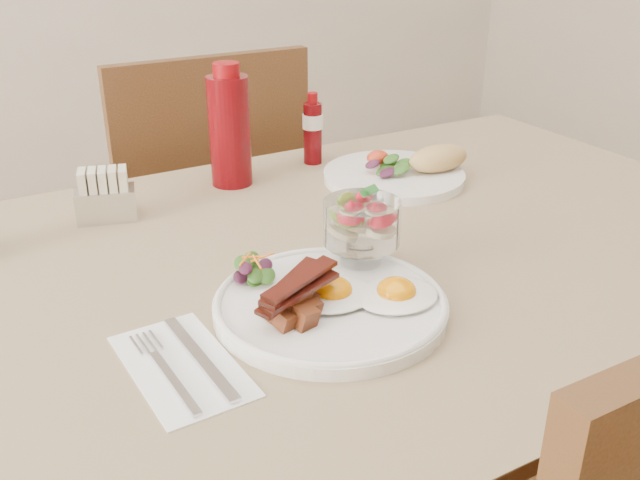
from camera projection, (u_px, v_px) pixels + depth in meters
table at (358, 301)px, 1.05m from camera, size 1.33×0.88×0.75m
chair_far at (202, 227)px, 1.63m from camera, size 0.42×0.42×0.93m
main_plate at (330, 306)px, 0.85m from camera, size 0.28×0.28×0.02m
fried_eggs at (364, 293)px, 0.85m from camera, size 0.18×0.14×0.03m
bacon_potato_pile at (296, 299)px, 0.80m from camera, size 0.11×0.08×0.05m
side_salad at (254, 271)px, 0.89m from camera, size 0.06×0.06×0.03m
fruit_cup at (362, 223)px, 0.91m from camera, size 0.10×0.10×0.10m
second_plate at (404, 170)px, 1.26m from camera, size 0.26×0.25×0.06m
ketchup_bottle at (230, 129)px, 1.21m from camera, size 0.09×0.09×0.21m
hot_sauce_bottle at (313, 129)px, 1.32m from camera, size 0.05×0.05×0.13m
sugar_caddy at (105, 198)px, 1.09m from camera, size 0.10×0.07×0.08m
napkin_cutlery at (183, 365)px, 0.75m from camera, size 0.11×0.19×0.01m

